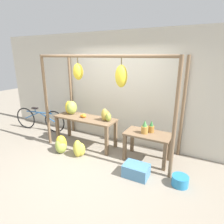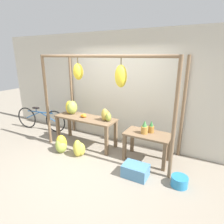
# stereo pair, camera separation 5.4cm
# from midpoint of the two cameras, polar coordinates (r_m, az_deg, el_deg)

# --- Properties ---
(ground_plane) EXTENTS (20.00, 20.00, 0.00)m
(ground_plane) POSITION_cam_midpoint_polar(r_m,az_deg,el_deg) (4.05, -8.07, -16.72)
(ground_plane) COLOR gray
(shop_wall_back) EXTENTS (8.00, 0.08, 2.80)m
(shop_wall_back) POSITION_cam_midpoint_polar(r_m,az_deg,el_deg) (4.80, 2.29, 6.91)
(shop_wall_back) COLOR beige
(shop_wall_back) RESTS_ON ground_plane
(stall_awning) EXTENTS (3.18, 1.09, 2.25)m
(stall_awning) POSITION_cam_midpoint_polar(r_m,az_deg,el_deg) (4.05, -2.32, 7.27)
(stall_awning) COLOR brown
(stall_awning) RESTS_ON ground_plane
(display_table_main) EXTENTS (1.59, 0.55, 0.74)m
(display_table_main) POSITION_cam_midpoint_polar(r_m,az_deg,el_deg) (4.78, -8.47, -3.04)
(display_table_main) COLOR brown
(display_table_main) RESTS_ON ground_plane
(display_table_side) EXTENTS (0.97, 0.53, 0.64)m
(display_table_side) POSITION_cam_midpoint_polar(r_m,az_deg,el_deg) (4.14, 10.37, -8.11)
(display_table_side) COLOR brown
(display_table_side) RESTS_ON ground_plane
(banana_pile_on_table) EXTENTS (0.39, 0.35, 0.35)m
(banana_pile_on_table) POSITION_cam_midpoint_polar(r_m,az_deg,el_deg) (5.04, -12.77, 1.34)
(banana_pile_on_table) COLOR #9EB247
(banana_pile_on_table) RESTS_ON display_table_main
(orange_pile) EXTENTS (0.15, 0.15, 0.10)m
(orange_pile) POSITION_cam_midpoint_polar(r_m,az_deg,el_deg) (4.72, -9.00, -1.16)
(orange_pile) COLOR orange
(orange_pile) RESTS_ON display_table_main
(pineapple_cluster) EXTENTS (0.24, 0.25, 0.30)m
(pineapple_cluster) POSITION_cam_midpoint_polar(r_m,az_deg,el_deg) (4.06, 10.32, -4.73)
(pineapple_cluster) COLOR #A3702D
(pineapple_cluster) RESTS_ON display_table_side
(banana_pile_ground_left) EXTENTS (0.37, 0.37, 0.42)m
(banana_pile_ground_left) POSITION_cam_midpoint_polar(r_m,az_deg,el_deg) (4.69, -15.72, -9.63)
(banana_pile_ground_left) COLOR #9EB247
(banana_pile_ground_left) RESTS_ON ground_plane
(banana_pile_ground_right) EXTENTS (0.37, 0.32, 0.41)m
(banana_pile_ground_right) POSITION_cam_midpoint_polar(r_m,az_deg,el_deg) (4.44, -10.54, -10.96)
(banana_pile_ground_right) COLOR gold
(banana_pile_ground_right) RESTS_ON ground_plane
(fruit_crate_white) EXTENTS (0.48, 0.34, 0.24)m
(fruit_crate_white) POSITION_cam_midpoint_polar(r_m,az_deg,el_deg) (3.77, 6.93, -17.27)
(fruit_crate_white) COLOR #4C84B2
(fruit_crate_white) RESTS_ON ground_plane
(blue_bucket) EXTENTS (0.29, 0.29, 0.19)m
(blue_bucket) POSITION_cam_midpoint_polar(r_m,az_deg,el_deg) (3.74, 19.61, -19.13)
(blue_bucket) COLOR teal
(blue_bucket) RESTS_ON ground_plane
(parked_bicycle) EXTENTS (1.71, 0.33, 0.72)m
(parked_bicycle) POSITION_cam_midpoint_polar(r_m,az_deg,el_deg) (6.15, -21.40, -2.09)
(parked_bicycle) COLOR black
(parked_bicycle) RESTS_ON ground_plane
(papaya_pile) EXTENTS (0.30, 0.29, 0.30)m
(papaya_pile) POSITION_cam_midpoint_polar(r_m,az_deg,el_deg) (4.43, -2.12, -1.08)
(papaya_pile) COLOR gold
(papaya_pile) RESTS_ON display_table_main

